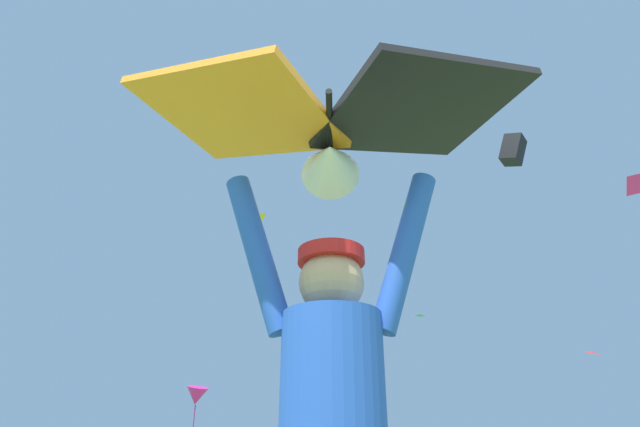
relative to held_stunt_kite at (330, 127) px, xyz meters
name	(u,v)px	position (x,y,z in m)	size (l,w,h in m)	color
held_stunt_kite	(330,127)	(0.00, 0.00, 0.00)	(1.60, 0.88, 0.38)	black
distant_kite_yellow_high_right	(260,220)	(-2.35, 21.27, 9.99)	(0.97, 1.01, 1.67)	yellow
distant_kite_yellow_far_center	(417,200)	(4.03, 15.07, 7.84)	(1.06, 1.00, 0.49)	yellow
distant_kite_green_low_left	(420,315)	(7.34, 30.57, 7.87)	(0.56, 0.56, 0.08)	green
distant_kite_black_mid_left	(513,150)	(9.34, 17.78, 12.01)	(1.48, 1.32, 1.55)	black
distant_kite_red_mid_right	(592,353)	(10.91, 17.96, 2.92)	(0.55, 0.52, 0.28)	red
distant_kite_magenta_overhead_distant	(196,396)	(-5.78, 27.42, 2.49)	(1.62, 1.66, 2.77)	#DB2393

